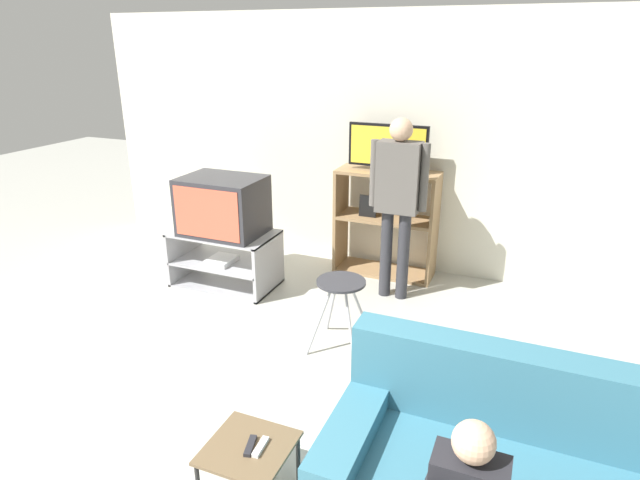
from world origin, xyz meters
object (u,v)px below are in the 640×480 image
object	(u,v)px
remote_control_black	(250,446)
person_standing_adult	(398,192)
television_main	(223,206)
media_shelf	(386,222)
remote_control_white	(261,447)
tv_stand	(225,259)
snack_table	(249,453)
television_flat	(388,149)
folding_stool	(341,292)

from	to	relation	value
remote_control_black	person_standing_adult	xyz separation A→B (m)	(0.04, 2.66, 0.67)
television_main	remote_control_black	xyz separation A→B (m)	(1.57, -2.27, -0.47)
television_main	media_shelf	world-z (taller)	television_main
media_shelf	remote_control_black	xyz separation A→B (m)	(0.20, -3.15, -0.20)
television_main	remote_control_white	world-z (taller)	television_main
television_main	person_standing_adult	distance (m)	1.66
tv_stand	snack_table	bearing A→B (deg)	-55.37
television_flat	folding_stool	size ratio (longest dim) A/B	1.35
media_shelf	snack_table	size ratio (longest dim) A/B	2.54
tv_stand	television_main	size ratio (longest dim) A/B	1.32
tv_stand	snack_table	size ratio (longest dim) A/B	2.34
remote_control_white	person_standing_adult	size ratio (longest dim) A/B	0.09
tv_stand	person_standing_adult	size ratio (longest dim) A/B	0.60
television_flat	folding_stool	xyz separation A→B (m)	(0.10, -1.54, -0.83)
television_flat	person_standing_adult	world-z (taller)	person_standing_adult
media_shelf	person_standing_adult	distance (m)	0.73
media_shelf	folding_stool	size ratio (longest dim) A/B	1.87
television_flat	folding_stool	distance (m)	1.75
folding_stool	snack_table	distance (m)	1.62
television_main	remote_control_black	size ratio (longest dim) A/B	5.30
snack_table	remote_control_black	xyz separation A→B (m)	(0.01, -0.00, 0.05)
media_shelf	remote_control_black	size ratio (longest dim) A/B	7.60
remote_control_white	person_standing_adult	distance (m)	2.73
media_shelf	remote_control_black	bearing A→B (deg)	-86.41
television_flat	snack_table	size ratio (longest dim) A/B	1.84
folding_stool	remote_control_black	bearing A→B (deg)	-86.16
media_shelf	person_standing_adult	world-z (taller)	person_standing_adult
media_shelf	remote_control_white	xyz separation A→B (m)	(0.25, -3.14, -0.20)
tv_stand	snack_table	distance (m)	2.76
snack_table	remote_control_black	distance (m)	0.05
person_standing_adult	television_main	bearing A→B (deg)	-166.61
television_main	folding_stool	distance (m)	1.64
tv_stand	remote_control_black	size ratio (longest dim) A/B	6.99
tv_stand	folding_stool	world-z (taller)	folding_stool
television_flat	remote_control_black	bearing A→B (deg)	-86.20
folding_stool	person_standing_adult	xyz separation A→B (m)	(0.15, 1.04, 0.55)
tv_stand	television_flat	distance (m)	1.93
snack_table	remote_control_white	world-z (taller)	remote_control_white
television_main	snack_table	bearing A→B (deg)	-55.59
television_main	remote_control_white	distance (m)	2.82
television_flat	tv_stand	bearing A→B (deg)	-147.52
media_shelf	television_flat	bearing A→B (deg)	-156.72
folding_stool	remote_control_white	world-z (taller)	folding_stool
remote_control_black	remote_control_white	xyz separation A→B (m)	(0.05, 0.01, 0.00)
television_main	media_shelf	bearing A→B (deg)	32.67
television_main	tv_stand	bearing A→B (deg)	178.96
tv_stand	remote_control_white	distance (m)	2.79
television_main	remote_control_white	bearing A→B (deg)	-54.36
television_main	media_shelf	size ratio (longest dim) A/B	0.70
folding_stool	television_main	bearing A→B (deg)	155.64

